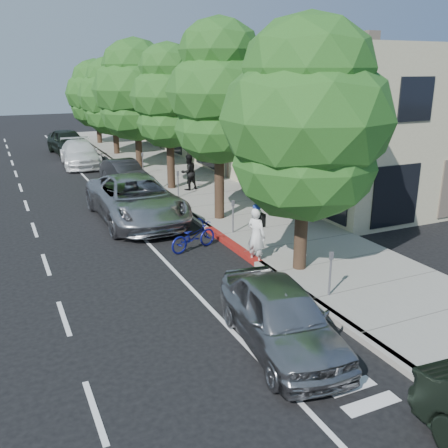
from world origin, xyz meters
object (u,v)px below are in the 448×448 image
silver_suv (136,199)px  bicycle (193,236)px  white_pickup (80,154)px  near_car_a (281,316)px  street_tree_1 (219,95)px  dark_suv_far (68,142)px  street_tree_2 (169,98)px  cyclist (256,236)px  dark_sedan (124,173)px  street_tree_0 (306,122)px  street_tree_5 (96,94)px  street_tree_4 (113,97)px  street_tree_3 (136,91)px  pedestrian (189,172)px

silver_suv → bicycle: bearing=-79.2°
white_pickup → near_car_a: size_ratio=1.23×
street_tree_1 → dark_suv_far: 20.80m
street_tree_2 → cyclist: (-0.85, -10.73, -3.74)m
bicycle → dark_suv_far: 22.89m
dark_sedan → white_pickup: (-1.20, 6.75, 0.12)m
white_pickup → street_tree_0: bearing=-78.3°
street_tree_0 → street_tree_5: size_ratio=1.11×
street_tree_4 → bicycle: 21.18m
dark_sedan → bicycle: bearing=-98.8°
street_tree_2 → bicycle: size_ratio=3.88×
street_tree_0 → street_tree_5: bearing=90.0°
street_tree_5 → dark_suv_far: size_ratio=1.29×
bicycle → dark_sedan: 10.99m
street_tree_2 → silver_suv: size_ratio=1.11×
street_tree_2 → street_tree_3: street_tree_3 is taller
street_tree_4 → dark_sedan: bearing=-101.0°
street_tree_2 → cyclist: 11.40m
street_tree_1 → pedestrian: 6.61m
street_tree_1 → white_pickup: size_ratio=1.45×
street_tree_4 → silver_suv: (-3.10, -16.50, -3.24)m
street_tree_5 → dark_sedan: 16.23m
dark_suv_far → pedestrian: pedestrian is taller
street_tree_1 → cyclist: size_ratio=4.27×
street_tree_0 → pedestrian: (0.65, 11.19, -3.56)m
street_tree_1 → street_tree_3: street_tree_1 is taller
street_tree_2 → dark_suv_far: bearing=102.4°
street_tree_0 → street_tree_3: street_tree_3 is taller
street_tree_2 → street_tree_5: 18.01m
cyclist → near_car_a: (-1.96, -4.77, -0.17)m
dark_suv_far → pedestrian: 15.41m
street_tree_2 → bicycle: (-2.25, -8.74, -4.18)m
street_tree_0 → street_tree_3: 18.00m
cyclist → street_tree_5: bearing=-24.6°
white_pickup → bicycle: bearing=-84.0°
near_car_a → pedestrian: 15.10m
bicycle → dark_suv_far: dark_suv_far is taller
white_pickup → pedestrian: pedestrian is taller
street_tree_4 → bicycle: bearing=-96.2°
near_car_a → street_tree_1: bearing=80.6°
white_pickup → near_car_a: white_pickup is taller
street_tree_0 → dark_sedan: street_tree_0 is taller
street_tree_5 → near_car_a: 33.78m
street_tree_1 → silver_suv: size_ratio=1.21×
street_tree_0 → street_tree_3: bearing=90.0°
bicycle → near_car_a: bearing=157.9°
dark_sedan → silver_suv: bearing=-107.0°
street_tree_4 → street_tree_5: size_ratio=1.02×
white_pickup → dark_sedan: bearing=-76.7°
street_tree_5 → silver_suv: size_ratio=1.03×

